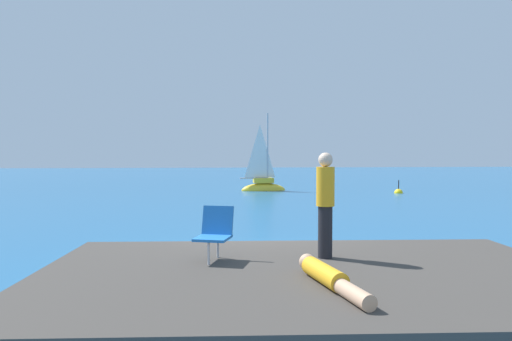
{
  "coord_description": "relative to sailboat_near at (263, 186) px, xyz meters",
  "views": [
    {
      "loc": [
        -0.99,
        -10.02,
        2.48
      ],
      "look_at": [
        1.94,
        16.83,
        1.56
      ],
      "focal_mm": 32.08,
      "sensor_mm": 36.0,
      "label": 1
    }
  ],
  "objects": [
    {
      "name": "person_standing",
      "position": [
        -2.13,
        -24.66,
        1.44
      ],
      "size": [
        0.28,
        0.28,
        1.62
      ],
      "rotation": [
        0.0,
        0.0,
        4.6
      ],
      "color": "black",
      "rests_on": "shore_ledge"
    },
    {
      "name": "marker_buoy",
      "position": [
        8.48,
        -3.07,
        -0.31
      ],
      "size": [
        0.56,
        0.56,
        1.13
      ],
      "color": "yellow",
      "rests_on": "ground"
    },
    {
      "name": "boulder_seaward",
      "position": [
        -3.64,
        -22.97,
        -0.32
      ],
      "size": [
        1.14,
        1.3,
        0.76
      ],
      "primitive_type": "cube",
      "rotation": [
        0.05,
        -0.13,
        1.85
      ],
      "color": "#413D32",
      "rests_on": "ground"
    },
    {
      "name": "ground_plane",
      "position": [
        -2.95,
        -21.47,
        -0.32
      ],
      "size": [
        160.0,
        160.0,
        0.0
      ],
      "primitive_type": "plane",
      "color": "#236093"
    },
    {
      "name": "boulder_inland",
      "position": [
        -5.16,
        -23.11,
        -0.32
      ],
      "size": [
        1.25,
        1.12,
        0.7
      ],
      "primitive_type": "cube",
      "rotation": [
        0.02,
        0.19,
        0.47
      ],
      "color": "#383E36",
      "rests_on": "ground"
    },
    {
      "name": "shore_ledge",
      "position": [
        -2.55,
        -25.42,
        0.13
      ],
      "size": [
        7.72,
        4.94,
        0.9
      ],
      "primitive_type": "cube",
      "rotation": [
        0.0,
        0.0,
        -0.07
      ],
      "color": "#423D38",
      "rests_on": "ground"
    },
    {
      "name": "person_sunbather",
      "position": [
        -2.48,
        -26.16,
        0.69
      ],
      "size": [
        0.48,
        1.75,
        0.25
      ],
      "rotation": [
        0.0,
        0.0,
        4.88
      ],
      "color": "gold",
      "rests_on": "shore_ledge"
    },
    {
      "name": "sailboat_near",
      "position": [
        0.0,
        0.0,
        0.0
      ],
      "size": [
        3.23,
        1.32,
        5.91
      ],
      "rotation": [
        0.0,
        0.0,
        0.08
      ],
      "color": "yellow",
      "rests_on": "ground"
    },
    {
      "name": "beach_chair",
      "position": [
        -3.81,
        -24.61,
        1.02
      ],
      "size": [
        0.64,
        0.71,
        0.8
      ],
      "rotation": [
        0.0,
        0.0,
        4.4
      ],
      "color": "blue",
      "rests_on": "shore_ledge"
    }
  ]
}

